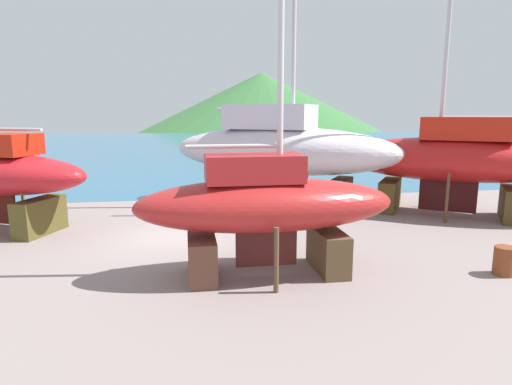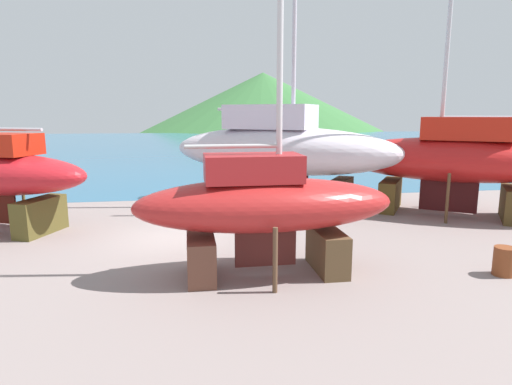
{
  "view_description": "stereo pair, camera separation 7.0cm",
  "coord_description": "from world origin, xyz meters",
  "px_view_note": "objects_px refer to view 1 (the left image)",
  "views": [
    {
      "loc": [
        0.59,
        -14.53,
        4.19
      ],
      "look_at": [
        3.05,
        1.1,
        1.29
      ],
      "focal_mm": 30.07,
      "sensor_mm": 36.0,
      "label": 1
    },
    {
      "loc": [
        0.66,
        -14.54,
        4.19
      ],
      "look_at": [
        3.05,
        1.1,
        1.29
      ],
      "focal_mm": 30.07,
      "sensor_mm": 36.0,
      "label": 2
    }
  ],
  "objects_px": {
    "sailboat_far_slipway": "(280,149)",
    "barrel_tar_black": "(504,261)",
    "sailboat_mid_port": "(266,206)",
    "worker": "(266,207)",
    "sailboat_large_starboard": "(452,159)"
  },
  "relations": [
    {
      "from": "sailboat_far_slipway",
      "to": "barrel_tar_black",
      "type": "height_order",
      "value": "sailboat_far_slipway"
    },
    {
      "from": "sailboat_far_slipway",
      "to": "worker",
      "type": "bearing_deg",
      "value": -75.81
    },
    {
      "from": "sailboat_mid_port",
      "to": "worker",
      "type": "distance_m",
      "value": 4.54
    },
    {
      "from": "sailboat_far_slipway",
      "to": "barrel_tar_black",
      "type": "relative_size",
      "value": 24.27
    },
    {
      "from": "sailboat_mid_port",
      "to": "worker",
      "type": "relative_size",
      "value": 6.83
    },
    {
      "from": "sailboat_mid_port",
      "to": "sailboat_large_starboard",
      "type": "relative_size",
      "value": 0.68
    },
    {
      "from": "sailboat_mid_port",
      "to": "sailboat_far_slipway",
      "type": "distance_m",
      "value": 8.81
    },
    {
      "from": "sailboat_large_starboard",
      "to": "barrel_tar_black",
      "type": "xyz_separation_m",
      "value": [
        -2.64,
        -6.63,
        -1.99
      ]
    },
    {
      "from": "worker",
      "to": "sailboat_large_starboard",
      "type": "bearing_deg",
      "value": 143.16
    },
    {
      "from": "sailboat_mid_port",
      "to": "worker",
      "type": "height_order",
      "value": "sailboat_mid_port"
    },
    {
      "from": "sailboat_large_starboard",
      "to": "worker",
      "type": "xyz_separation_m",
      "value": [
        -8.04,
        -1.21,
        -1.52
      ]
    },
    {
      "from": "sailboat_mid_port",
      "to": "sailboat_large_starboard",
      "type": "distance_m",
      "value": 10.46
    },
    {
      "from": "worker",
      "to": "barrel_tar_black",
      "type": "height_order",
      "value": "worker"
    },
    {
      "from": "sailboat_mid_port",
      "to": "barrel_tar_black",
      "type": "bearing_deg",
      "value": -10.15
    },
    {
      "from": "sailboat_far_slipway",
      "to": "sailboat_mid_port",
      "type": "bearing_deg",
      "value": -71.7
    }
  ]
}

